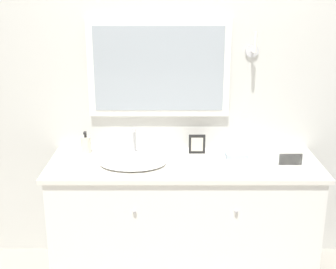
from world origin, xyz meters
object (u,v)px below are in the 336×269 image
Objects in this scene: sink_basin at (132,161)px; soap_bottle at (85,145)px; appliance_box at (287,156)px; picture_frame at (196,144)px.

soap_bottle is at bearing 147.97° from sink_basin.
appliance_box is (1.03, -0.00, 0.04)m from sink_basin.
soap_bottle reaches higher than appliance_box.
sink_basin is at bearing -154.81° from picture_frame.
appliance_box is at bearing -19.31° from picture_frame.
sink_basin is 2.76× the size of soap_bottle.
picture_frame is (-0.59, 0.21, 0.01)m from appliance_box.
sink_basin reaches higher than appliance_box.
picture_frame is at bearing 160.69° from appliance_box.
sink_basin is 2.12× the size of appliance_box.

